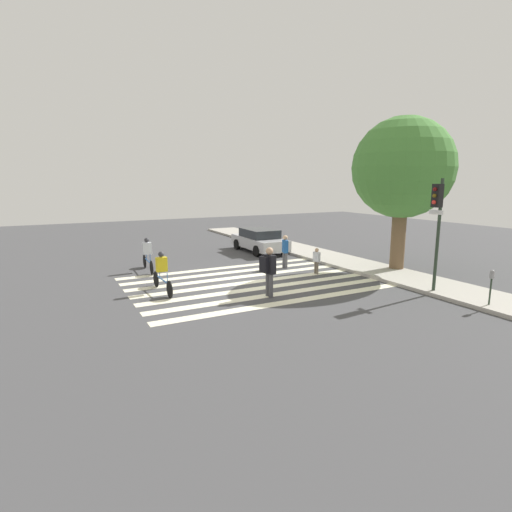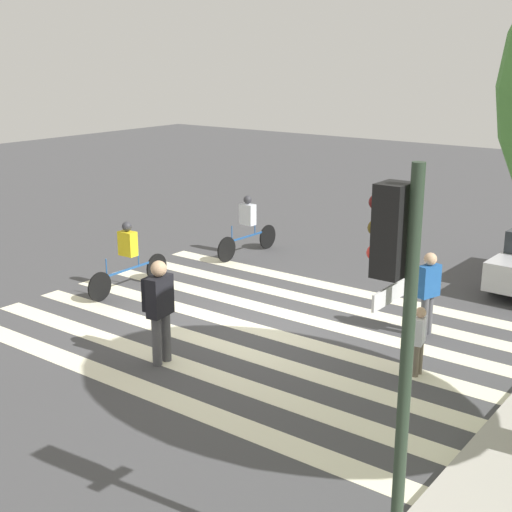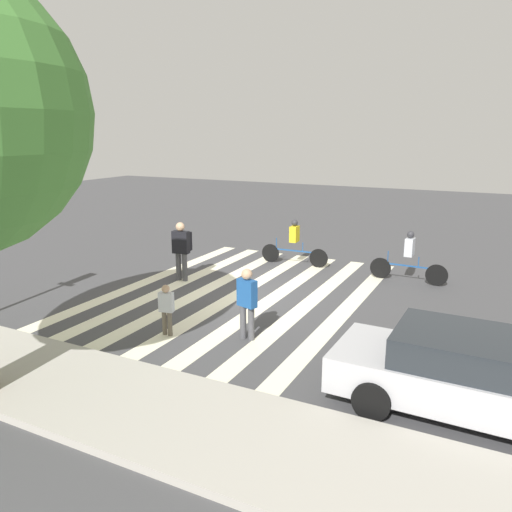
{
  "view_description": "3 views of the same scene",
  "coord_description": "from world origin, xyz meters",
  "px_view_note": "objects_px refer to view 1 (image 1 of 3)",
  "views": [
    {
      "loc": [
        14.65,
        -7.42,
        4.21
      ],
      "look_at": [
        0.96,
        -0.23,
        1.31
      ],
      "focal_mm": 28.0,
      "sensor_mm": 36.0,
      "label": 1
    },
    {
      "loc": [
        10.37,
        7.85,
        5.2
      ],
      "look_at": [
        -0.59,
        -0.41,
        1.28
      ],
      "focal_mm": 50.0,
      "sensor_mm": 36.0,
      "label": 2
    },
    {
      "loc": [
        -6.59,
        12.05,
        4.53
      ],
      "look_at": [
        -0.19,
        -0.7,
        0.98
      ],
      "focal_mm": 35.0,
      "sensor_mm": 36.0,
      "label": 3
    }
  ],
  "objects_px": {
    "traffic_light": "(437,214)",
    "cyclist_far_lane": "(147,253)",
    "car_parked_silver_sedan": "(259,240)",
    "pedestrian_child_with_backpack": "(285,250)",
    "pedestrian_adult_tall_backpack": "(268,268)",
    "street_tree": "(403,169)",
    "pedestrian_adult_blue_shirt": "(317,259)",
    "parking_meter": "(492,280)",
    "cyclist_near_curb": "(162,270)"
  },
  "relations": [
    {
      "from": "traffic_light",
      "to": "cyclist_near_curb",
      "type": "height_order",
      "value": "traffic_light"
    },
    {
      "from": "parking_meter",
      "to": "pedestrian_adult_blue_shirt",
      "type": "relative_size",
      "value": 1.11
    },
    {
      "from": "traffic_light",
      "to": "pedestrian_adult_tall_backpack",
      "type": "relative_size",
      "value": 2.33
    },
    {
      "from": "pedestrian_child_with_backpack",
      "to": "pedestrian_adult_tall_backpack",
      "type": "xyz_separation_m",
      "value": [
        3.95,
        -3.17,
        0.16
      ]
    },
    {
      "from": "pedestrian_adult_blue_shirt",
      "to": "cyclist_near_curb",
      "type": "distance_m",
      "value": 7.12
    },
    {
      "from": "parking_meter",
      "to": "pedestrian_adult_blue_shirt",
      "type": "xyz_separation_m",
      "value": [
        -6.9,
        -2.06,
        -0.32
      ]
    },
    {
      "from": "parking_meter",
      "to": "pedestrian_adult_blue_shirt",
      "type": "distance_m",
      "value": 7.21
    },
    {
      "from": "parking_meter",
      "to": "cyclist_near_curb",
      "type": "distance_m",
      "value": 11.6
    },
    {
      "from": "cyclist_far_lane",
      "to": "car_parked_silver_sedan",
      "type": "distance_m",
      "value": 7.6
    },
    {
      "from": "cyclist_near_curb",
      "to": "cyclist_far_lane",
      "type": "xyz_separation_m",
      "value": [
        -3.95,
        0.34,
        0.0
      ]
    },
    {
      "from": "traffic_light",
      "to": "car_parked_silver_sedan",
      "type": "distance_m",
      "value": 11.56
    },
    {
      "from": "street_tree",
      "to": "pedestrian_adult_tall_backpack",
      "type": "bearing_deg",
      "value": -83.0
    },
    {
      "from": "cyclist_far_lane",
      "to": "traffic_light",
      "type": "bearing_deg",
      "value": 45.96
    },
    {
      "from": "parking_meter",
      "to": "pedestrian_adult_tall_backpack",
      "type": "distance_m",
      "value": 7.51
    },
    {
      "from": "pedestrian_child_with_backpack",
      "to": "car_parked_silver_sedan",
      "type": "bearing_deg",
      "value": 3.92
    },
    {
      "from": "car_parked_silver_sedan",
      "to": "pedestrian_adult_tall_backpack",
      "type": "bearing_deg",
      "value": -25.02
    },
    {
      "from": "pedestrian_adult_tall_backpack",
      "to": "street_tree",
      "type": "bearing_deg",
      "value": 88.84
    },
    {
      "from": "pedestrian_child_with_backpack",
      "to": "car_parked_silver_sedan",
      "type": "xyz_separation_m",
      "value": [
        -4.7,
        1.1,
        -0.2
      ]
    },
    {
      "from": "street_tree",
      "to": "pedestrian_adult_blue_shirt",
      "type": "relative_size",
      "value": 5.91
    },
    {
      "from": "traffic_light",
      "to": "street_tree",
      "type": "xyz_separation_m",
      "value": [
        -3.52,
        1.93,
        1.75
      ]
    },
    {
      "from": "car_parked_silver_sedan",
      "to": "cyclist_near_curb",
      "type": "bearing_deg",
      "value": -49.27
    },
    {
      "from": "parking_meter",
      "to": "cyclist_far_lane",
      "type": "height_order",
      "value": "cyclist_far_lane"
    },
    {
      "from": "pedestrian_adult_tall_backpack",
      "to": "car_parked_silver_sedan",
      "type": "bearing_deg",
      "value": 145.57
    },
    {
      "from": "pedestrian_adult_blue_shirt",
      "to": "cyclist_far_lane",
      "type": "height_order",
      "value": "cyclist_far_lane"
    },
    {
      "from": "traffic_light",
      "to": "cyclist_far_lane",
      "type": "height_order",
      "value": "traffic_light"
    },
    {
      "from": "traffic_light",
      "to": "car_parked_silver_sedan",
      "type": "xyz_separation_m",
      "value": [
        -11.24,
        -1.35,
        -2.31
      ]
    },
    {
      "from": "cyclist_far_lane",
      "to": "car_parked_silver_sedan",
      "type": "relative_size",
      "value": 0.52
    },
    {
      "from": "pedestrian_adult_tall_backpack",
      "to": "parking_meter",
      "type": "bearing_deg",
      "value": 43.17
    },
    {
      "from": "pedestrian_adult_blue_shirt",
      "to": "street_tree",
      "type": "bearing_deg",
      "value": 59.24
    },
    {
      "from": "pedestrian_adult_tall_backpack",
      "to": "traffic_light",
      "type": "bearing_deg",
      "value": 57.04
    },
    {
      "from": "car_parked_silver_sedan",
      "to": "pedestrian_child_with_backpack",
      "type": "bearing_deg",
      "value": -11.86
    },
    {
      "from": "traffic_light",
      "to": "car_parked_silver_sedan",
      "type": "relative_size",
      "value": 0.95
    },
    {
      "from": "pedestrian_adult_blue_shirt",
      "to": "pedestrian_adult_tall_backpack",
      "type": "distance_m",
      "value": 4.41
    },
    {
      "from": "pedestrian_adult_blue_shirt",
      "to": "cyclist_near_curb",
      "type": "relative_size",
      "value": 0.49
    },
    {
      "from": "pedestrian_adult_tall_backpack",
      "to": "cyclist_near_curb",
      "type": "bearing_deg",
      "value": -134.03
    },
    {
      "from": "parking_meter",
      "to": "pedestrian_adult_tall_backpack",
      "type": "height_order",
      "value": "pedestrian_adult_tall_backpack"
    },
    {
      "from": "parking_meter",
      "to": "cyclist_far_lane",
      "type": "distance_m",
      "value": 14.14
    },
    {
      "from": "traffic_light",
      "to": "cyclist_far_lane",
      "type": "xyz_separation_m",
      "value": [
        -8.94,
        -8.59,
        -2.16
      ]
    },
    {
      "from": "street_tree",
      "to": "pedestrian_adult_blue_shirt",
      "type": "xyz_separation_m",
      "value": [
        -1.28,
        -3.75,
        -4.1
      ]
    },
    {
      "from": "car_parked_silver_sedan",
      "to": "street_tree",
      "type": "bearing_deg",
      "value": 24.26
    },
    {
      "from": "pedestrian_adult_blue_shirt",
      "to": "car_parked_silver_sedan",
      "type": "bearing_deg",
      "value": 163.94
    },
    {
      "from": "street_tree",
      "to": "pedestrian_child_with_backpack",
      "type": "height_order",
      "value": "street_tree"
    },
    {
      "from": "pedestrian_adult_blue_shirt",
      "to": "car_parked_silver_sedan",
      "type": "height_order",
      "value": "car_parked_silver_sedan"
    },
    {
      "from": "pedestrian_adult_blue_shirt",
      "to": "pedestrian_adult_tall_backpack",
      "type": "height_order",
      "value": "pedestrian_adult_tall_backpack"
    },
    {
      "from": "street_tree",
      "to": "car_parked_silver_sedan",
      "type": "distance_m",
      "value": 9.32
    },
    {
      "from": "pedestrian_child_with_backpack",
      "to": "cyclist_near_curb",
      "type": "height_order",
      "value": "pedestrian_child_with_backpack"
    },
    {
      "from": "traffic_light",
      "to": "street_tree",
      "type": "distance_m",
      "value": 4.38
    },
    {
      "from": "parking_meter",
      "to": "cyclist_near_curb",
      "type": "bearing_deg",
      "value": -127.69
    },
    {
      "from": "pedestrian_adult_blue_shirt",
      "to": "parking_meter",
      "type": "bearing_deg",
      "value": 4.75
    },
    {
      "from": "cyclist_near_curb",
      "to": "car_parked_silver_sedan",
      "type": "bearing_deg",
      "value": 127.75
    }
  ]
}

